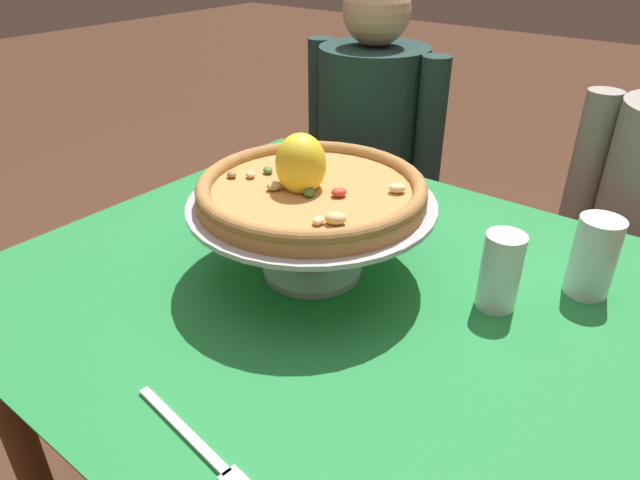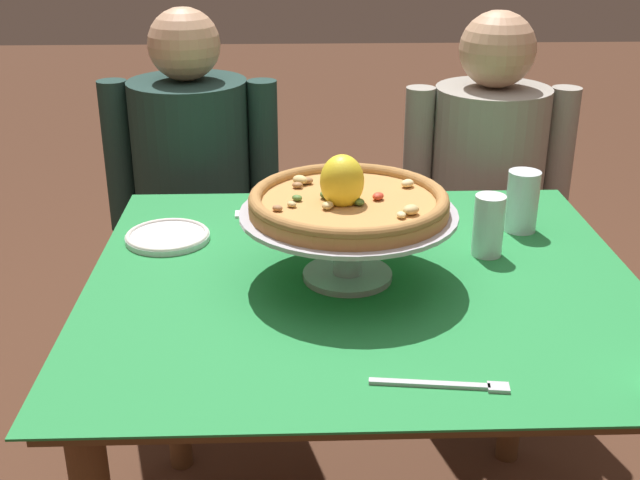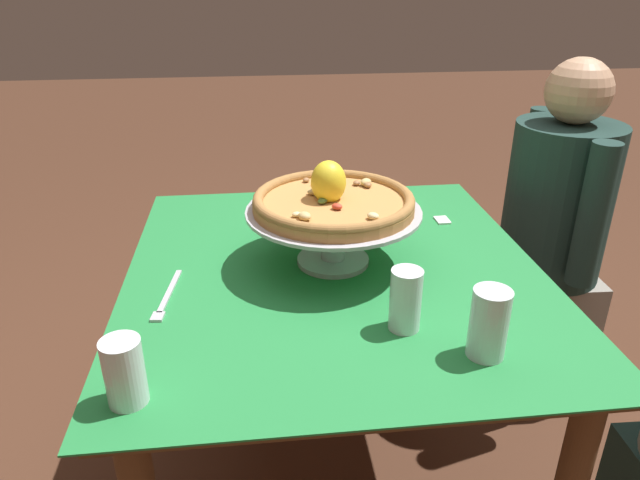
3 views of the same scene
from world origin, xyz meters
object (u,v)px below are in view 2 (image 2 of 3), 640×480
object	(u,v)px
water_glass_side_right	(488,229)
sugar_packet	(246,214)
side_plate	(168,236)
dinner_fork	(447,385)
pizza	(348,200)
water_glass_back_right	(522,205)
diner_left	(196,225)
diner_right	(482,226)
pizza_stand	(348,230)

from	to	relation	value
water_glass_side_right	sugar_packet	xyz separation A→B (m)	(-0.50, 0.23, -0.05)
side_plate	dinner_fork	size ratio (longest dim) A/B	0.85
pizza	water_glass_back_right	bearing A→B (deg)	29.97
dinner_fork	sugar_packet	xyz separation A→B (m)	(-0.33, 0.71, -0.00)
sugar_packet	diner_left	bearing A→B (deg)	111.80
diner_right	sugar_packet	bearing A→B (deg)	-147.48
dinner_fork	water_glass_back_right	bearing A→B (deg)	66.06
water_glass_side_right	dinner_fork	bearing A→B (deg)	-109.17
pizza	dinner_fork	size ratio (longest dim) A/B	1.77
pizza	dinner_fork	xyz separation A→B (m)	(0.13, -0.37, -0.16)
pizza	diner_right	distance (m)	0.94
side_plate	sugar_packet	size ratio (longest dim) A/B	3.54
pizza_stand	side_plate	world-z (taller)	pizza_stand
water_glass_side_right	diner_left	world-z (taller)	diner_left
water_glass_back_right	diner_left	size ratio (longest dim) A/B	0.12
pizza_stand	water_glass_side_right	world-z (taller)	pizza_stand
diner_right	dinner_fork	bearing A→B (deg)	-105.78
pizza_stand	diner_right	bearing A→B (deg)	59.47
pizza	water_glass_back_right	size ratio (longest dim) A/B	2.76
side_plate	sugar_packet	bearing A→B (deg)	41.14
sugar_packet	diner_right	distance (m)	0.80
diner_left	diner_right	distance (m)	0.82
water_glass_back_right	diner_left	distance (m)	0.97
diner_left	water_glass_back_right	bearing A→B (deg)	-34.91
water_glass_back_right	diner_left	xyz separation A→B (m)	(-0.77, 0.54, -0.26)
dinner_fork	diner_left	distance (m)	1.26
water_glass_back_right	dinner_fork	world-z (taller)	water_glass_back_right
water_glass_back_right	side_plate	xyz separation A→B (m)	(-0.76, -0.03, -0.05)
water_glass_side_right	water_glass_back_right	distance (m)	0.16
diner_left	pizza	bearing A→B (deg)	-63.54
pizza_stand	water_glass_side_right	distance (m)	0.31
diner_left	side_plate	bearing A→B (deg)	-88.63
side_plate	sugar_packet	world-z (taller)	side_plate
water_glass_back_right	sugar_packet	size ratio (longest dim) A/B	2.67
water_glass_back_right	pizza	bearing A→B (deg)	-150.03
sugar_packet	diner_left	world-z (taller)	diner_left
water_glass_side_right	diner_right	distance (m)	0.72
water_glass_side_right	side_plate	bearing A→B (deg)	171.72
pizza	side_plate	size ratio (longest dim) A/B	2.08
pizza	diner_right	world-z (taller)	diner_right
sugar_packet	pizza	bearing A→B (deg)	-58.06
water_glass_back_right	side_plate	distance (m)	0.76
side_plate	dinner_fork	distance (m)	0.75
water_glass_side_right	dinner_fork	xyz separation A→B (m)	(-0.16, -0.47, -0.05)
dinner_fork	diner_left	size ratio (longest dim) A/B	0.18
water_glass_side_right	sugar_packet	size ratio (longest dim) A/B	2.52
pizza_stand	water_glass_side_right	xyz separation A→B (m)	(0.29, 0.10, -0.04)
pizza_stand	side_plate	xyz separation A→B (m)	(-0.37, 0.19, -0.09)
side_plate	sugar_packet	xyz separation A→B (m)	(0.16, 0.14, -0.01)
pizza_stand	side_plate	size ratio (longest dim) A/B	2.28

